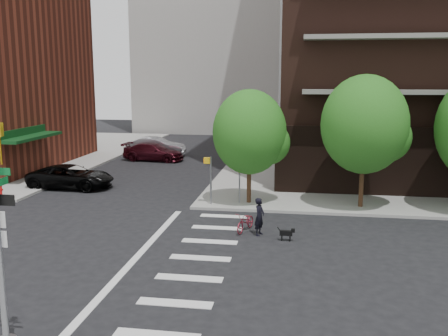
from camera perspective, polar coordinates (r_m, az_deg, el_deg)
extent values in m
plane|color=black|center=(20.63, -11.02, -9.63)|extent=(120.00, 120.00, 0.00)
cube|color=silver|center=(14.55, -7.69, -18.44)|extent=(2.40, 0.50, 0.01)
cube|color=silver|center=(16.26, -5.63, -15.13)|extent=(2.40, 0.50, 0.01)
cube|color=silver|center=(18.03, -4.01, -12.45)|extent=(2.40, 0.50, 0.01)
cube|color=silver|center=(19.84, -2.71, -10.24)|extent=(2.40, 0.50, 0.01)
cube|color=silver|center=(21.69, -1.64, -8.40)|extent=(2.40, 0.50, 0.01)
cube|color=silver|center=(23.56, -0.75, -6.85)|extent=(2.40, 0.50, 0.01)
cube|color=silver|center=(25.45, 0.00, -5.53)|extent=(2.40, 0.50, 0.01)
cube|color=silver|center=(20.47, -9.68, -9.73)|extent=(0.30, 13.00, 0.01)
cube|color=black|center=(43.92, 23.65, 3.21)|extent=(25.50, 25.50, 4.00)
cube|color=#0C3814|center=(36.26, -21.13, 3.31)|extent=(1.40, 6.00, 0.20)
cylinder|color=#301E11|center=(27.42, 2.87, -1.59)|extent=(0.24, 0.24, 2.30)
sphere|color=#235B19|center=(26.99, 2.92, 4.13)|extent=(4.00, 4.00, 4.00)
cylinder|color=#301E11|center=(27.44, 15.43, -1.63)|extent=(0.24, 0.24, 2.60)
sphere|color=#235B19|center=(26.99, 15.75, 4.82)|extent=(4.50, 4.50, 4.50)
cube|color=silver|center=(13.61, -24.14, -7.42)|extent=(0.32, 0.02, 0.42)
cylinder|color=slate|center=(26.99, -1.51, -1.45)|extent=(0.10, 0.10, 2.60)
cube|color=gold|center=(26.82, -1.94, 0.86)|extent=(0.32, 0.25, 0.32)
cylinder|color=slate|center=(27.30, 1.78, -1.75)|extent=(0.08, 0.08, 2.20)
cube|color=gold|center=(26.97, 1.75, 0.06)|extent=(0.64, 0.02, 0.64)
cylinder|color=#A50C0C|center=(31.88, -24.21, -2.37)|extent=(0.22, 0.22, 0.60)
sphere|color=#A50C0C|center=(31.81, -24.25, -1.82)|extent=(0.24, 0.24, 0.24)
imported|color=black|center=(33.05, -17.09, -0.95)|extent=(2.54, 5.39, 1.49)
imported|color=#3D0E17|center=(42.37, -8.08, 1.83)|extent=(2.59, 5.32, 1.49)
imported|color=#B0B2B9|center=(44.63, -7.79, 2.43)|extent=(2.30, 5.38, 1.72)
imported|color=maroon|center=(22.99, 2.48, -6.14)|extent=(1.08, 1.82, 0.91)
imported|color=black|center=(22.38, 4.07, -5.57)|extent=(0.72, 0.59, 1.70)
cube|color=black|center=(21.87, 7.10, -7.38)|extent=(0.55, 0.20, 0.22)
cube|color=black|center=(21.81, 7.89, -7.09)|extent=(0.16, 0.13, 0.16)
cylinder|color=black|center=(21.99, 7.52, -7.92)|extent=(0.06, 0.06, 0.24)
cylinder|color=black|center=(21.89, 6.65, -7.98)|extent=(0.06, 0.06, 0.24)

